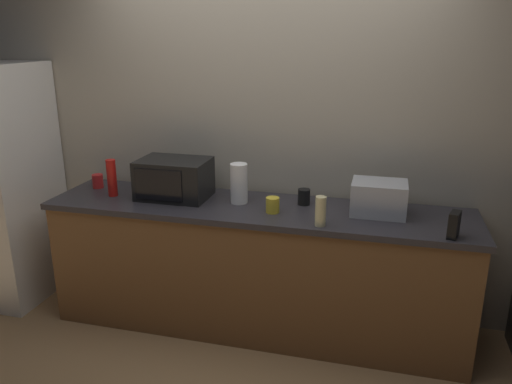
% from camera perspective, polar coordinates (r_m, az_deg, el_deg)
% --- Properties ---
extents(ground_plane, '(8.00, 8.00, 0.00)m').
position_cam_1_polar(ground_plane, '(3.39, -1.80, -18.40)').
color(ground_plane, '#A87F51').
extents(back_wall, '(6.40, 0.10, 2.70)m').
position_cam_1_polar(back_wall, '(3.58, 1.67, 7.27)').
color(back_wall, '#B2A893').
rests_on(back_wall, ground_plane).
extents(counter_run, '(2.84, 0.64, 0.90)m').
position_cam_1_polar(counter_run, '(3.49, 0.00, -8.62)').
color(counter_run, brown).
rests_on(counter_run, ground_plane).
extents(microwave, '(0.48, 0.35, 0.27)m').
position_cam_1_polar(microwave, '(3.51, -9.34, 1.52)').
color(microwave, black).
rests_on(microwave, counter_run).
extents(toaster_oven, '(0.34, 0.26, 0.21)m').
position_cam_1_polar(toaster_oven, '(3.24, 13.84, -0.66)').
color(toaster_oven, '#B7BABF').
rests_on(toaster_oven, counter_run).
extents(paper_towel_roll, '(0.12, 0.12, 0.27)m').
position_cam_1_polar(paper_towel_roll, '(3.35, -1.96, 0.99)').
color(paper_towel_roll, white).
rests_on(paper_towel_roll, counter_run).
extents(cordless_phone, '(0.08, 0.12, 0.15)m').
position_cam_1_polar(cordless_phone, '(3.00, 21.67, -3.50)').
color(cordless_phone, black).
rests_on(cordless_phone, counter_run).
extents(bottle_hot_sauce, '(0.07, 0.07, 0.26)m').
position_cam_1_polar(bottle_hot_sauce, '(3.64, -16.14, 1.56)').
color(bottle_hot_sauce, red).
rests_on(bottle_hot_sauce, counter_run).
extents(bottle_hand_soap, '(0.07, 0.07, 0.18)m').
position_cam_1_polar(bottle_hand_soap, '(2.98, 7.38, -2.19)').
color(bottle_hand_soap, beige).
rests_on(bottle_hand_soap, counter_run).
extents(mug_black, '(0.08, 0.08, 0.11)m').
position_cam_1_polar(mug_black, '(3.35, 5.49, -0.55)').
color(mug_black, black).
rests_on(mug_black, counter_run).
extents(mug_red, '(0.08, 0.08, 0.10)m').
position_cam_1_polar(mug_red, '(3.88, -17.62, 1.19)').
color(mug_red, red).
rests_on(mug_red, counter_run).
extents(mug_yellow, '(0.09, 0.09, 0.10)m').
position_cam_1_polar(mug_yellow, '(3.19, 1.91, -1.49)').
color(mug_yellow, yellow).
rests_on(mug_yellow, counter_run).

